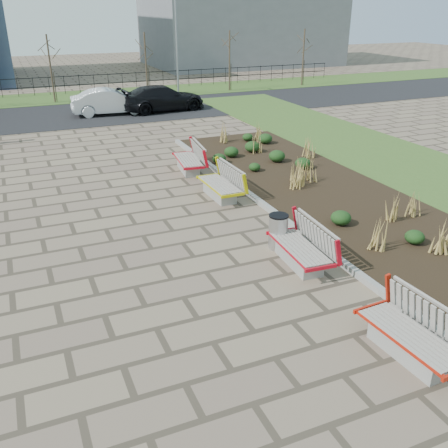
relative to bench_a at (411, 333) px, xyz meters
name	(u,v)px	position (x,y,z in m)	size (l,w,h in m)	color
ground	(213,343)	(-3.00, 1.70, -0.50)	(120.00, 120.00, 0.00)	#756550
planting_bed	(338,201)	(3.25, 6.70, -0.45)	(4.50, 18.00, 0.10)	black
planting_curb	(273,211)	(0.92, 6.70, -0.42)	(0.16, 18.00, 0.15)	gray
grass_verge_far	(53,98)	(-3.00, 29.70, -0.48)	(80.00, 5.00, 0.04)	#33511E
road	(64,116)	(-3.00, 23.70, -0.49)	(80.00, 7.00, 0.02)	black
bench_a	(411,333)	(0.00, 0.00, 0.00)	(0.90, 2.10, 1.00)	red
bench_b	(299,245)	(0.00, 3.70, 0.00)	(0.90, 2.10, 1.00)	red
bench_c	(219,183)	(0.00, 8.57, 0.00)	(0.90, 2.10, 1.00)	#D1C40B
bench_d	(188,158)	(0.00, 11.56, 0.00)	(0.90, 2.10, 1.00)	red
litter_bin	(278,232)	(-0.04, 4.66, -0.06)	(0.48, 0.48, 0.88)	#B2B2B7
car_silver	(110,102)	(-0.51, 23.05, 0.22)	(1.48, 4.24, 1.40)	silver
car_black	(162,98)	(2.44, 22.89, 0.23)	(2.00, 4.93, 1.43)	black
tree_c	(51,69)	(-3.00, 28.20, 1.54)	(1.40, 1.40, 4.00)	#4C3D2D
tree_d	(146,65)	(3.00, 28.20, 1.54)	(1.40, 1.40, 4.00)	#4C3D2D
tree_e	(229,61)	(9.00, 28.20, 1.54)	(1.40, 1.40, 4.00)	#4C3D2D
tree_f	(303,57)	(15.00, 28.20, 1.54)	(1.40, 1.40, 4.00)	#4C3D2D
lamp_east	(177,48)	(5.00, 27.70, 2.54)	(0.24, 0.60, 6.00)	gray
railing_fence	(49,86)	(-3.00, 31.20, 0.14)	(44.00, 0.10, 1.20)	black
building_grey	(240,11)	(17.00, 43.70, 4.50)	(18.00, 12.00, 10.00)	slate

